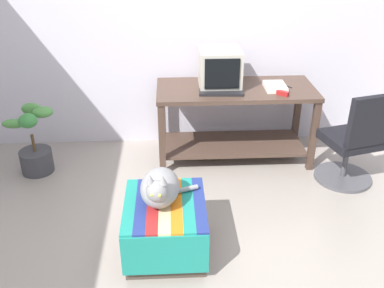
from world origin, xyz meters
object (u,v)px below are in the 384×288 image
at_px(keyboard, 221,92).
at_px(potted_plant, 35,147).
at_px(ottoman_with_blanket, 165,227).
at_px(book, 275,87).
at_px(cat, 160,188).
at_px(desk, 235,111).
at_px(tv_monitor, 220,69).
at_px(office_chair, 353,145).
at_px(stapler, 283,93).

relative_size(keyboard, potted_plant, 0.61).
bearing_deg(ottoman_with_blanket, book, 51.56).
height_order(keyboard, ottoman_with_blanket, keyboard).
bearing_deg(potted_plant, cat, -43.66).
xyz_separation_m(ottoman_with_blanket, cat, (-0.03, 0.02, 0.33)).
bearing_deg(desk, ottoman_with_blanket, -116.62).
relative_size(tv_monitor, keyboard, 0.97).
bearing_deg(cat, desk, 68.52).
xyz_separation_m(cat, potted_plant, (-1.19, 1.14, -0.27)).
height_order(desk, cat, desk).
bearing_deg(tv_monitor, keyboard, -91.10).
bearing_deg(book, ottoman_with_blanket, -127.96).
xyz_separation_m(book, office_chair, (0.62, -0.48, -0.38)).
relative_size(desk, book, 5.83).
xyz_separation_m(tv_monitor, potted_plant, (-1.74, -0.24, -0.65)).
xyz_separation_m(potted_plant, stapler, (2.29, -0.02, 0.50)).
distance_m(desk, tv_monitor, 0.44).
bearing_deg(keyboard, tv_monitor, 92.70).
distance_m(keyboard, ottoman_with_blanket, 1.42).
height_order(keyboard, office_chair, office_chair).
bearing_deg(keyboard, office_chair, -14.71).
bearing_deg(keyboard, ottoman_with_blanket, -109.52).
height_order(desk, ottoman_with_blanket, desk).
bearing_deg(stapler, office_chair, -78.25).
bearing_deg(ottoman_with_blanket, stapler, 46.85).
bearing_deg(book, tv_monitor, 169.95).
distance_m(desk, potted_plant, 1.92).
relative_size(desk, tv_monitor, 3.85).
height_order(desk, keyboard, keyboard).
relative_size(potted_plant, office_chair, 0.74).
height_order(ottoman_with_blanket, potted_plant, potted_plant).
distance_m(potted_plant, stapler, 2.34).
bearing_deg(book, stapler, -78.94).
xyz_separation_m(ottoman_with_blanket, office_chair, (1.66, 0.83, 0.18)).
relative_size(tv_monitor, book, 1.51).
bearing_deg(stapler, keyboard, 122.27).
bearing_deg(office_chair, tv_monitor, -41.54).
xyz_separation_m(book, stapler, (0.03, -0.17, -0.00)).
bearing_deg(office_chair, book, -52.25).
xyz_separation_m(desk, stapler, (0.39, -0.21, 0.25)).
bearing_deg(ottoman_with_blanket, keyboard, 66.76).
relative_size(keyboard, stapler, 3.64).
height_order(book, potted_plant, book).
distance_m(ottoman_with_blanket, office_chair, 1.86).
xyz_separation_m(book, ottoman_with_blanket, (-1.04, -1.30, -0.56)).
xyz_separation_m(desk, office_chair, (0.98, -0.53, -0.12)).
height_order(tv_monitor, keyboard, tv_monitor).
xyz_separation_m(desk, ottoman_with_blanket, (-0.68, -1.35, -0.30)).
bearing_deg(cat, office_chair, 31.96).
distance_m(potted_plant, office_chair, 2.90).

